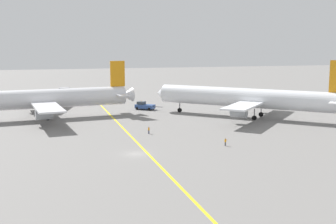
{
  "coord_description": "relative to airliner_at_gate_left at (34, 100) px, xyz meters",
  "views": [
    {
      "loc": [
        -16.42,
        -78.97,
        20.63
      ],
      "look_at": [
        13.14,
        23.61,
        4.0
      ],
      "focal_mm": 46.37,
      "sensor_mm": 36.0,
      "label": 1
    }
  ],
  "objects": [
    {
      "name": "pushback_tug",
      "position": [
        33.65,
        9.02,
        -4.3
      ],
      "size": [
        8.12,
        7.12,
        2.85
      ],
      "color": "#2D4C8C",
      "rests_on": "ground"
    },
    {
      "name": "ground_crew_wing_walker_right",
      "position": [
        26.02,
        -28.52,
        -4.64
      ],
      "size": [
        0.41,
        0.43,
        1.67
      ],
      "color": "#2D3351",
      "rests_on": "ground"
    },
    {
      "name": "taxiway_stripe",
      "position": [
        21.44,
        -36.27,
        -5.51
      ],
      "size": [
        0.56,
        120.0,
        0.01
      ],
      "primitive_type": "cube",
      "rotation": [
        0.0,
        0.0,
        -0.0
      ],
      "color": "yellow",
      "rests_on": "ground"
    },
    {
      "name": "airliner_at_gate_left",
      "position": [
        0.0,
        0.0,
        0.0
      ],
      "size": [
        58.67,
        44.18,
        15.87
      ],
      "color": "silver",
      "rests_on": "ground"
    },
    {
      "name": "ground_plane",
      "position": [
        19.24,
        -46.27,
        -5.51
      ],
      "size": [
        600.0,
        600.0,
        0.0
      ],
      "primitive_type": "plane",
      "color": "slate"
    },
    {
      "name": "jet_bridge",
      "position": [
        7.51,
        21.62,
        -1.5
      ],
      "size": [
        9.01,
        22.63,
        5.79
      ],
      "color": "#B7B7BC",
      "rests_on": "ground"
    },
    {
      "name": "airliner_being_pushed",
      "position": [
        58.33,
        -14.11,
        0.05
      ],
      "size": [
        46.0,
        44.51,
        16.69
      ],
      "color": "white",
      "rests_on": "ground"
    },
    {
      "name": "ground_crew_ramp_agent_by_cones",
      "position": [
        38.3,
        -44.78,
        -4.7
      ],
      "size": [
        0.5,
        0.36,
        1.57
      ],
      "color": "#4C4C51",
      "rests_on": "ground"
    }
  ]
}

